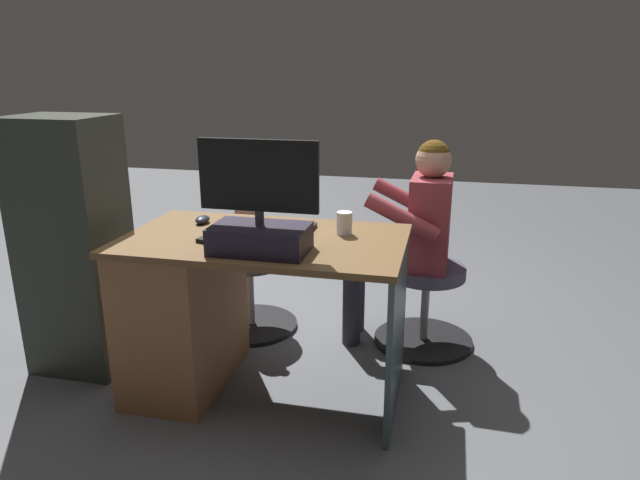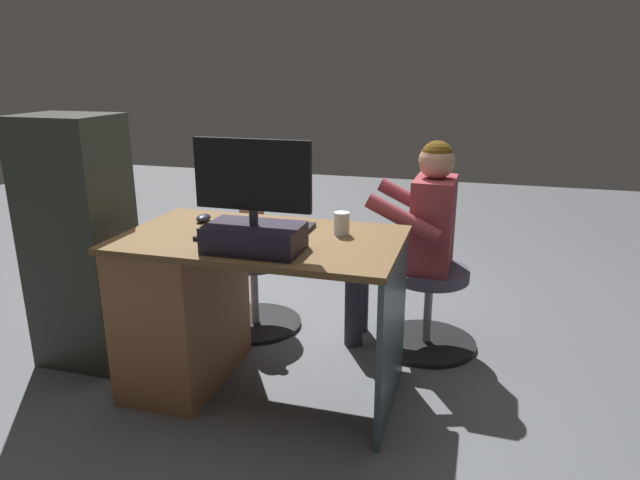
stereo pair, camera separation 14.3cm
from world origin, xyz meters
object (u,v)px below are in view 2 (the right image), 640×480
Objects in this scene: monitor at (254,221)px; visitor_chair at (428,303)px; person at (415,230)px; office_chair_teddy at (254,286)px; tv_remote at (208,235)px; computer_mouse at (204,218)px; desk at (201,302)px; cup at (342,223)px; keyboard at (268,225)px; teddy_bear at (253,228)px.

monitor is 0.89× the size of visitor_chair.
person is (-0.54, -0.84, -0.23)m from monitor.
office_chair_teddy is 0.98m from person.
tv_remote is at bearing 38.80° from visitor_chair.
monitor reaches higher than computer_mouse.
computer_mouse is (0.04, -0.15, 0.37)m from desk.
cup is at bearing -146.74° from tv_remote.
keyboard is 0.36m from cup.
tv_remote is 0.87m from office_chair_teddy.
monitor is 0.31m from tv_remote.
desk is at bearing 33.15° from visitor_chair.
computer_mouse is at bearing 27.60° from person.
desk is 12.72× the size of computer_mouse.
cup is at bearing 176.40° from keyboard.
monitor is 0.43m from cup.
monitor is 0.43× the size of person.
cup is (-0.68, 0.03, 0.03)m from computer_mouse.
cup is at bearing 141.37° from teddy_bear.
keyboard is 1.31× the size of teddy_bear.
visitor_chair is (-0.35, -0.52, -0.56)m from cup.
desk is 0.40m from computer_mouse.
person is (-0.95, -0.49, -0.12)m from computer_mouse.
monitor is 1.14× the size of keyboard.
teddy_bear reaches higher than office_chair_teddy.
cup reaches higher than desk.
tv_remote is 1.26m from visitor_chair.
visitor_chair is (-0.71, -0.50, -0.52)m from keyboard.
tv_remote is (-0.10, 0.07, 0.36)m from desk.
tv_remote reaches higher than desk.
keyboard reaches higher than tv_remote.
cup is at bearing -168.79° from desk.
desk is at bearing 105.33° from computer_mouse.
keyboard is at bearing 38.92° from person.
teddy_bear is at bearing -66.76° from monitor.
cup reaches higher than teddy_bear.
office_chair_teddy is 0.99m from visitor_chair.
person is (-0.26, -0.52, -0.15)m from cup.
cup is 0.60m from person.
person is at bearing -122.98° from monitor.
visitor_chair is 0.48× the size of person.
cup is 0.67× the size of tv_remote.
keyboard is (0.07, -0.34, -0.11)m from monitor.
tv_remote is 0.47× the size of teddy_bear.
keyboard is 0.78× the size of visitor_chair.
monitor is 0.94m from teddy_bear.
person is (-0.90, -0.65, 0.25)m from desk.
monitor is 0.89× the size of office_chair_teddy.
monitor is 0.54m from computer_mouse.
desk is at bearing -27.85° from monitor.
person reaches higher than office_chair_teddy.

